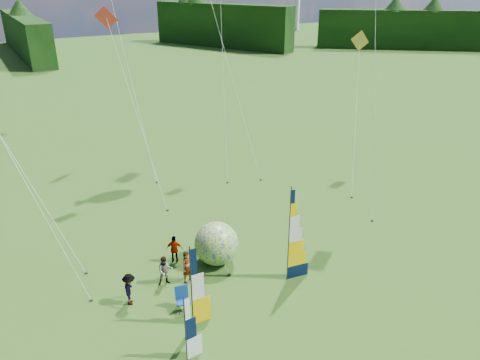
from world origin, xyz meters
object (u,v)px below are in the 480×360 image
side_banner_left (191,288)px  side_banner_far (186,331)px  feather_banner_main (289,237)px  kite_whale (218,14)px  bol_inflatable (216,244)px  spectator_b (165,271)px  spectator_d (175,249)px  spectator_c (130,289)px  camp_chair (183,300)px  spectator_a (187,267)px

side_banner_left → side_banner_far: (-1.10, -1.79, -0.46)m
feather_banner_main → side_banner_left: (-5.62, -0.66, -0.57)m
side_banner_far → kite_whale: 24.77m
side_banner_far → bol_inflatable: side_banner_far is taller
spectator_b → spectator_d: (1.20, 1.63, -0.01)m
spectator_d → kite_whale: 18.98m
spectator_d → spectator_c: bearing=64.8°
side_banner_far → spectator_d: bearing=66.9°
side_banner_far → kite_whale: size_ratio=0.13×
spectator_b → spectator_d: spectator_b is taller
bol_inflatable → kite_whale: 18.73m
side_banner_far → bol_inflatable: bearing=48.8°
feather_banner_main → camp_chair: size_ratio=4.38×
spectator_b → feather_banner_main: bearing=-14.6°
bol_inflatable → spectator_c: size_ratio=1.45×
spectator_a → spectator_d: 2.01m
side_banner_left → side_banner_far: bearing=-117.8°
feather_banner_main → spectator_a: 5.36m
spectator_c → kite_whale: kite_whale is taller
kite_whale → spectator_b: bearing=-123.9°
spectator_a → spectator_c: spectator_a is taller
feather_banner_main → spectator_c: feather_banner_main is taller
feather_banner_main → spectator_a: size_ratio=2.91×
bol_inflatable → spectator_c: (-5.16, -1.02, -0.37)m
side_banner_far → spectator_d: (2.39, 6.87, -0.73)m
spectator_c → camp_chair: bearing=-110.4°
feather_banner_main → spectator_c: (-7.57, 2.19, -1.73)m
camp_chair → spectator_c: bearing=151.2°
spectator_a → kite_whale: (9.52, 14.42, 10.78)m
feather_banner_main → bol_inflatable: (-2.41, 3.21, -1.36)m
feather_banner_main → spectator_b: feather_banner_main is taller
spectator_c → spectator_a: bearing=-65.5°
spectator_d → camp_chair: size_ratio=1.36×
spectator_b → camp_chair: bearing=-79.2°
spectator_b → spectator_c: bearing=-151.6°
side_banner_far → spectator_c: 4.77m
spectator_a → kite_whale: bearing=36.8°
spectator_a → spectator_d: bearing=66.2°
feather_banner_main → spectator_c: size_ratio=3.12×
feather_banner_main → spectator_d: 6.44m
spectator_b → camp_chair: size_ratio=1.37×
bol_inflatable → camp_chair: (-3.18, -2.72, -0.60)m
spectator_a → spectator_c: (-3.09, -0.23, -0.06)m
side_banner_left → spectator_d: side_banner_left is taller
side_banner_left → bol_inflatable: (3.22, 3.87, -0.79)m
feather_banner_main → kite_whale: 19.80m
side_banner_left → spectator_c: 3.64m
feather_banner_main → camp_chair: (-5.59, 0.50, -1.97)m
camp_chair → kite_whale: 22.43m
spectator_c → kite_whale: 22.16m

